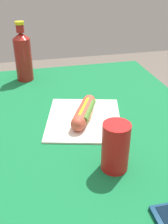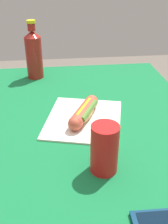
% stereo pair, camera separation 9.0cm
% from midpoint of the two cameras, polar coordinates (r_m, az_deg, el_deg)
% --- Properties ---
extents(dining_table, '(1.21, 0.79, 0.76)m').
position_cam_midpoint_polar(dining_table, '(0.95, -0.86, -11.19)').
color(dining_table, brown).
rests_on(dining_table, ground).
extents(paper_wrapper, '(0.33, 0.31, 0.01)m').
position_cam_midpoint_polar(paper_wrapper, '(0.92, -2.82, -1.55)').
color(paper_wrapper, silver).
rests_on(paper_wrapper, dining_table).
extents(hot_dog, '(0.19, 0.12, 0.05)m').
position_cam_midpoint_polar(hot_dog, '(0.90, -2.80, -0.09)').
color(hot_dog, tan).
rests_on(hot_dog, paper_wrapper).
extents(soda_bottle, '(0.07, 0.07, 0.26)m').
position_cam_midpoint_polar(soda_bottle, '(1.23, -14.87, 11.42)').
color(soda_bottle, maroon).
rests_on(soda_bottle, dining_table).
extents(drinking_cup, '(0.07, 0.07, 0.13)m').
position_cam_midpoint_polar(drinking_cup, '(0.68, 2.90, -7.54)').
color(drinking_cup, red).
rests_on(drinking_cup, dining_table).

